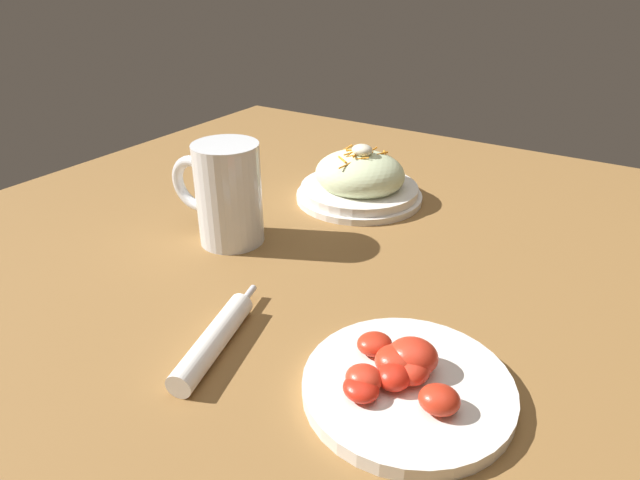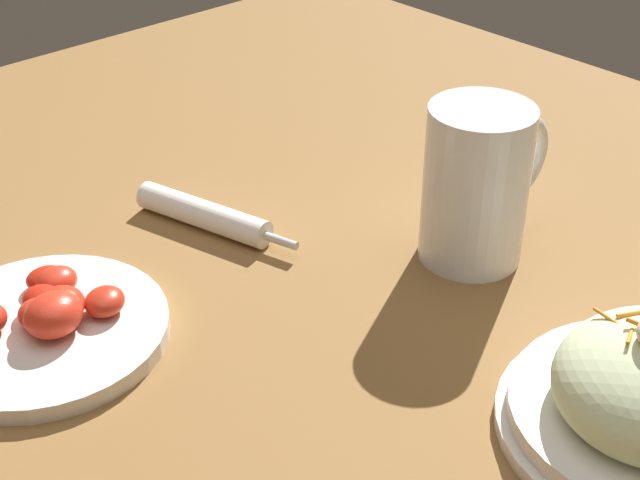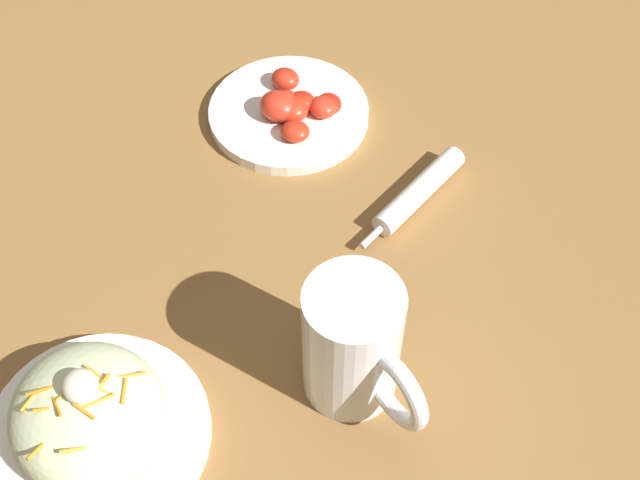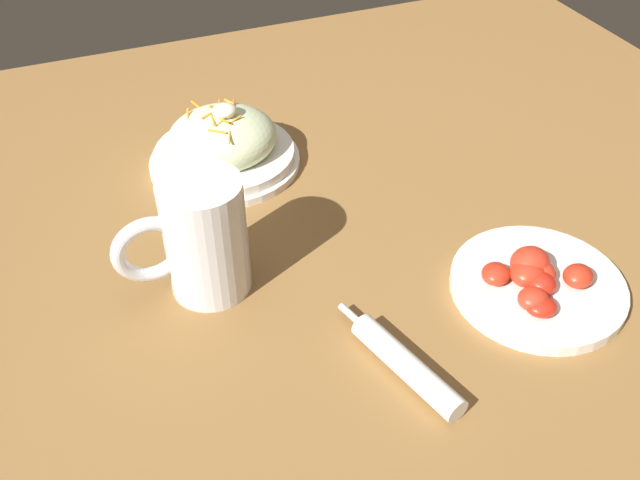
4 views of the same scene
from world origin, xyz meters
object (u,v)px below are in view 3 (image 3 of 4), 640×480
Objects in this scene: napkin_roll at (419,191)px; tomato_plate at (290,110)px; beer_mug at (354,348)px; salad_plate at (92,422)px.

napkin_roll is 0.21m from tomato_plate.
beer_mug is 0.40m from tomato_plate.
tomato_plate is at bearing 14.39° from napkin_roll.
salad_plate is 1.21× the size of napkin_roll.
beer_mug reaches higher than tomato_plate.
tomato_plate is (0.36, -0.16, -0.06)m from beer_mug.
napkin_roll is (0.07, -0.45, -0.02)m from salad_plate.
salad_plate is at bearing 69.40° from beer_mug.
tomato_plate is at bearing -23.71° from beer_mug.
salad_plate is 0.26m from beer_mug.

